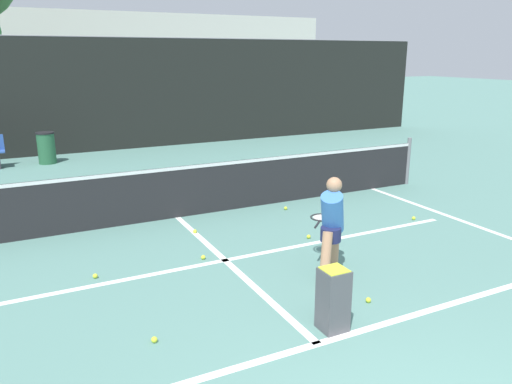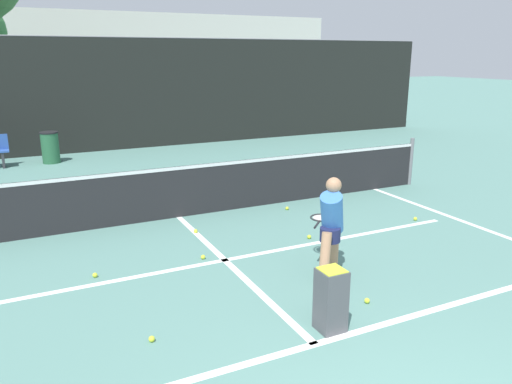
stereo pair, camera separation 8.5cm
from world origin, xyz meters
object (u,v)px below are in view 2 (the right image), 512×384
(player_practicing, at_px, (331,223))
(ball_hopper, at_px, (331,298))
(trash_bin, at_px, (50,147))
(parked_car, at_px, (5,122))

(player_practicing, relative_size, ball_hopper, 1.90)
(trash_bin, bearing_deg, player_practicing, -73.27)
(player_practicing, bearing_deg, parked_car, 60.91)
(ball_hopper, bearing_deg, parked_car, 101.26)
(ball_hopper, bearing_deg, player_practicing, 56.43)
(player_practicing, distance_m, ball_hopper, 1.49)
(player_practicing, bearing_deg, trash_bin, 62.45)
(player_practicing, bearing_deg, ball_hopper, -167.84)
(ball_hopper, xyz_separation_m, parked_car, (-3.10, 15.56, 0.23))
(player_practicing, height_order, trash_bin, player_practicing)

